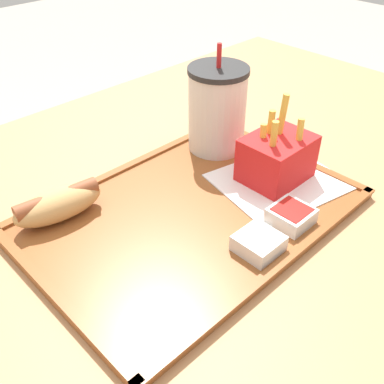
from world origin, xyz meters
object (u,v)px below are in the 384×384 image
soda_cup (217,109)px  hot_dog_far (58,204)px  sauce_cup_ketchup (291,215)px  sauce_cup_mayo (259,243)px  fries_carton (277,158)px

soda_cup → hot_dog_far: bearing=176.5°
soda_cup → hot_dog_far: soda_cup is taller
soda_cup → sauce_cup_ketchup: soda_cup is taller
hot_dog_far → sauce_cup_mayo: bearing=-58.0°
sauce_cup_mayo → soda_cup: bearing=55.2°
soda_cup → fries_carton: size_ratio=1.33×
soda_cup → sauce_cup_mayo: bearing=-124.8°
soda_cup → hot_dog_far: size_ratio=1.37×
fries_carton → soda_cup: bearing=87.4°
sauce_cup_ketchup → fries_carton: bearing=49.4°
sauce_cup_ketchup → soda_cup: bearing=70.4°
soda_cup → hot_dog_far: (-0.27, 0.02, -0.04)m
soda_cup → sauce_cup_ketchup: bearing=-109.6°
hot_dog_far → fries_carton: bearing=-27.2°
hot_dog_far → sauce_cup_ketchup: hot_dog_far is taller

